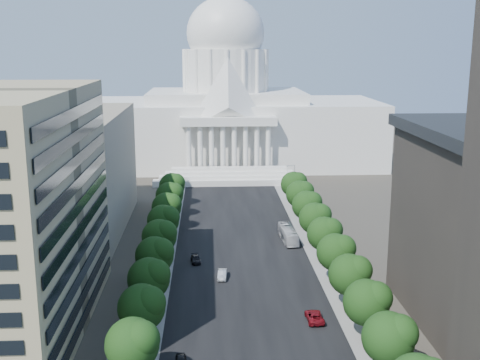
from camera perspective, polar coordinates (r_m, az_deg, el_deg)
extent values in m
cube|color=black|center=(150.38, -0.19, -5.38)|extent=(30.00, 260.00, 0.01)
cube|color=gray|center=(150.68, -7.46, -5.45)|extent=(8.00, 260.00, 0.02)
cube|color=gray|center=(152.47, 6.99, -5.22)|extent=(8.00, 260.00, 0.02)
cube|color=white|center=(240.32, -1.33, 4.53)|extent=(120.00, 50.00, 25.00)
cube|color=white|center=(238.69, -1.35, 7.98)|extent=(60.00, 40.00, 4.00)
cube|color=white|center=(212.51, -1.11, 5.63)|extent=(34.00, 8.00, 3.00)
cylinder|color=white|center=(238.07, -1.36, 10.38)|extent=(32.00, 32.00, 16.00)
ellipsoid|color=white|center=(237.91, -1.38, 13.75)|extent=(30.00, 30.00, 27.60)
cube|color=gray|center=(161.28, -17.67, 0.77)|extent=(38.00, 52.00, 30.00)
sphere|color=black|center=(87.49, -10.19, -15.10)|extent=(7.60, 7.60, 7.60)
sphere|color=black|center=(86.14, -9.38, -14.68)|extent=(5.32, 5.32, 5.32)
cylinder|color=#33261C|center=(100.22, -9.23, -14.29)|extent=(0.56, 0.56, 2.94)
sphere|color=black|center=(98.18, -9.33, -11.84)|extent=(7.60, 7.60, 7.60)
sphere|color=black|center=(96.89, -8.61, -11.42)|extent=(5.32, 5.32, 5.32)
cylinder|color=#33261C|center=(110.98, -8.58, -11.48)|extent=(0.56, 0.56, 2.94)
sphere|color=black|center=(109.15, -8.66, -9.23)|extent=(7.60, 7.60, 7.60)
sphere|color=black|center=(107.91, -8.01, -8.82)|extent=(5.32, 5.32, 5.32)
cylinder|color=#33261C|center=(121.98, -8.05, -9.18)|extent=(0.56, 0.56, 2.94)
sphere|color=black|center=(120.32, -8.12, -7.10)|extent=(7.60, 7.60, 7.60)
sphere|color=black|center=(119.11, -7.53, -6.71)|extent=(5.32, 5.32, 5.32)
cylinder|color=#33261C|center=(133.16, -7.62, -7.26)|extent=(0.56, 0.56, 2.94)
sphere|color=black|center=(131.63, -7.68, -5.33)|extent=(7.60, 7.60, 7.60)
sphere|color=black|center=(130.46, -7.13, -4.96)|extent=(5.32, 5.32, 5.32)
cylinder|color=#33261C|center=(144.46, -7.25, -5.63)|extent=(0.56, 0.56, 2.94)
sphere|color=black|center=(143.06, -7.30, -3.85)|extent=(7.60, 7.60, 7.60)
sphere|color=black|center=(141.92, -6.80, -3.49)|extent=(5.32, 5.32, 5.32)
cylinder|color=#33261C|center=(155.87, -6.94, -4.25)|extent=(0.56, 0.56, 2.94)
sphere|color=black|center=(154.57, -6.99, -2.58)|extent=(7.60, 7.60, 7.60)
sphere|color=black|center=(153.45, -6.52, -2.24)|extent=(5.32, 5.32, 5.32)
cylinder|color=#33261C|center=(167.36, -6.67, -3.05)|extent=(0.56, 0.56, 2.94)
sphere|color=black|center=(166.15, -6.72, -1.49)|extent=(7.60, 7.60, 7.60)
sphere|color=black|center=(165.06, -6.28, -1.17)|extent=(5.32, 5.32, 5.32)
cylinder|color=#33261C|center=(178.92, -6.44, -2.01)|extent=(0.56, 0.56, 2.94)
sphere|color=black|center=(177.79, -6.48, -0.54)|extent=(7.60, 7.60, 7.60)
sphere|color=black|center=(176.72, -6.07, -0.24)|extent=(5.32, 5.32, 5.32)
sphere|color=black|center=(90.37, 13.88, -14.33)|extent=(7.60, 7.60, 7.60)
sphere|color=black|center=(89.60, 14.90, -13.82)|extent=(5.32, 5.32, 5.32)
cylinder|color=#33261C|center=(102.75, 11.77, -13.69)|extent=(0.56, 0.56, 2.94)
sphere|color=black|center=(100.76, 11.89, -11.29)|extent=(7.60, 7.60, 7.60)
sphere|color=black|center=(99.98, 12.78, -10.82)|extent=(5.32, 5.32, 5.32)
cylinder|color=#33261C|center=(113.27, 10.22, -11.03)|extent=(0.56, 0.56, 2.94)
sphere|color=black|center=(111.48, 10.31, -8.82)|extent=(7.60, 7.60, 7.60)
sphere|color=black|center=(110.69, 11.10, -8.38)|extent=(5.32, 5.32, 5.32)
cylinder|color=#33261C|center=(124.07, 8.96, -8.83)|extent=(0.56, 0.56, 2.94)
sphere|color=black|center=(122.44, 9.03, -6.78)|extent=(7.60, 7.60, 7.60)
sphere|color=black|center=(121.64, 9.74, -6.37)|extent=(5.32, 5.32, 5.32)
cylinder|color=#33261C|center=(135.07, 7.91, -6.97)|extent=(0.56, 0.56, 2.94)
sphere|color=black|center=(133.57, 7.97, -5.07)|extent=(7.60, 7.60, 7.60)
sphere|color=black|center=(132.77, 8.61, -4.69)|extent=(5.32, 5.32, 5.32)
cylinder|color=#33261C|center=(146.23, 7.03, -5.40)|extent=(0.56, 0.56, 2.94)
sphere|color=black|center=(144.84, 7.08, -3.63)|extent=(7.60, 7.60, 7.60)
sphere|color=black|center=(144.05, 7.66, -3.27)|extent=(5.32, 5.32, 5.32)
cylinder|color=#33261C|center=(157.51, 6.27, -4.05)|extent=(0.56, 0.56, 2.94)
sphere|color=black|center=(156.22, 6.31, -2.40)|extent=(7.60, 7.60, 7.60)
sphere|color=black|center=(155.43, 6.85, -2.06)|extent=(5.32, 5.32, 5.32)
cylinder|color=#33261C|center=(168.89, 5.62, -2.88)|extent=(0.56, 0.56, 2.94)
sphere|color=black|center=(167.69, 5.66, -1.33)|extent=(7.60, 7.60, 7.60)
sphere|color=black|center=(166.89, 6.16, -1.01)|extent=(5.32, 5.32, 5.32)
cylinder|color=#33261C|center=(180.35, 5.06, -1.86)|extent=(0.56, 0.56, 2.94)
sphere|color=black|center=(179.23, 5.09, -0.40)|extent=(7.60, 7.60, 7.60)
sphere|color=black|center=(178.43, 5.55, -0.10)|extent=(5.32, 5.32, 5.32)
cylinder|color=gray|center=(101.23, 13.40, -12.29)|extent=(0.18, 0.18, 9.00)
cylinder|color=gray|center=(99.19, 12.85, -10.08)|extent=(2.40, 0.14, 0.14)
sphere|color=gray|center=(98.94, 12.22, -10.17)|extent=(0.44, 0.44, 0.44)
cylinder|color=gray|center=(123.53, 10.15, -7.47)|extent=(0.18, 0.18, 9.00)
cylinder|color=gray|center=(121.87, 9.67, -5.59)|extent=(2.40, 0.14, 0.14)
sphere|color=gray|center=(121.66, 9.17, -5.65)|extent=(0.44, 0.44, 0.44)
cylinder|color=gray|center=(146.71, 7.95, -4.13)|extent=(0.18, 0.18, 9.00)
cylinder|color=gray|center=(145.31, 7.54, -2.51)|extent=(2.40, 0.14, 0.14)
sphere|color=gray|center=(145.14, 7.11, -2.56)|extent=(0.44, 0.44, 0.44)
cylinder|color=gray|center=(170.40, 6.38, -1.70)|extent=(0.18, 0.18, 9.00)
cylinder|color=gray|center=(169.20, 6.01, -0.30)|extent=(2.40, 0.14, 0.14)
sphere|color=gray|center=(169.05, 5.64, -0.34)|extent=(0.44, 0.44, 0.44)
cylinder|color=gray|center=(194.42, 5.19, 0.13)|extent=(0.18, 0.18, 9.00)
cylinder|color=gray|center=(193.37, 4.86, 1.37)|extent=(2.40, 0.14, 0.14)
sphere|color=gray|center=(193.24, 4.54, 1.34)|extent=(0.44, 0.44, 0.44)
imported|color=#B9BCC1|center=(124.32, -1.70, -8.94)|extent=(2.06, 5.11, 1.65)
imported|color=maroon|center=(107.20, 7.07, -12.73)|extent=(2.85, 5.95, 1.64)
imported|color=black|center=(133.20, -4.23, -7.53)|extent=(2.51, 4.94, 1.37)
imported|color=silver|center=(147.00, 4.59, -5.14)|extent=(3.71, 12.60, 3.46)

